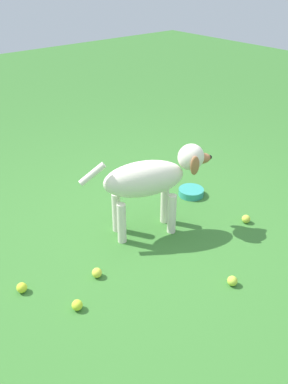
{
  "coord_description": "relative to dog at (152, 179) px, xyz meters",
  "views": [
    {
      "loc": [
        1.92,
        -1.52,
        1.83
      ],
      "look_at": [
        -0.04,
        0.12,
        0.34
      ],
      "focal_mm": 38.17,
      "sensor_mm": 36.0,
      "label": 1
    }
  ],
  "objects": [
    {
      "name": "ground",
      "position": [
        0.01,
        -0.18,
        -0.44
      ],
      "size": [
        14.0,
        14.0,
        0.0
      ],
      "primitive_type": "plane",
      "color": "#38722D"
    },
    {
      "name": "dog",
      "position": [
        0.0,
        0.0,
        0.0
      ],
      "size": [
        0.47,
        0.93,
        0.67
      ],
      "rotation": [
        0.0,
        0.0,
        1.19
      ],
      "color": "silver",
      "rests_on": "ground"
    },
    {
      "name": "tennis_ball_0",
      "position": [
        -0.01,
        -1.06,
        -0.41
      ],
      "size": [
        0.07,
        0.07,
        0.07
      ],
      "primitive_type": "sphere",
      "color": "#CBDE31",
      "rests_on": "ground"
    },
    {
      "name": "tennis_ball_1",
      "position": [
        0.8,
        -0.0,
        -0.41
      ],
      "size": [
        0.07,
        0.07,
        0.07
      ],
      "primitive_type": "sphere",
      "color": "#C1DB41",
      "rests_on": "ground"
    },
    {
      "name": "tennis_ball_2",
      "position": [
        0.34,
        -0.87,
        -0.41
      ],
      "size": [
        0.07,
        0.07,
        0.07
      ],
      "primitive_type": "sphere",
      "color": "#C6E032",
      "rests_on": "ground"
    },
    {
      "name": "tennis_ball_3",
      "position": [
        0.41,
        0.64,
        -0.41
      ],
      "size": [
        0.07,
        0.07,
        0.07
      ],
      "primitive_type": "sphere",
      "color": "#C1D140",
      "rests_on": "ground"
    },
    {
      "name": "tennis_ball_4",
      "position": [
        0.18,
        -0.62,
        -0.41
      ],
      "size": [
        0.07,
        0.07,
        0.07
      ],
      "primitive_type": "sphere",
      "color": "#D6DA40",
      "rests_on": "ground"
    },
    {
      "name": "water_bowl",
      "position": [
        -0.17,
        0.61,
        -0.41
      ],
      "size": [
        0.22,
        0.22,
        0.06
      ],
      "primitive_type": "cylinder",
      "color": "teal",
      "rests_on": "ground"
    }
  ]
}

